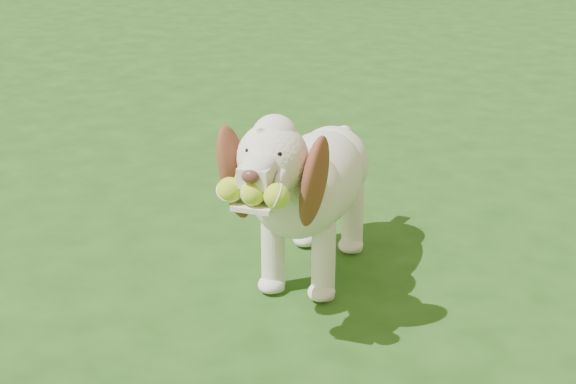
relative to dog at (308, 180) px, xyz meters
The scene contains 2 objects.
ground 0.54m from the dog, 89.28° to the left, with size 80.00×80.00×0.00m, color #1E4112.
dog is the anchor object (origin of this frame).
Camera 1 is at (1.45, -2.91, 1.51)m, focal length 55.00 mm.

